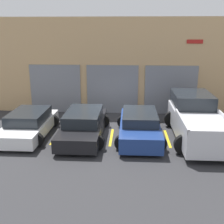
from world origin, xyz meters
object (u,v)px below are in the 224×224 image
object	(u,v)px
pickup_truck	(196,119)
sedan_white	(29,124)
van_right	(140,126)
sedan_side	(84,125)

from	to	relation	value
pickup_truck	sedan_white	xyz separation A→B (m)	(-7.91, -0.27, -0.32)
sedan_white	pickup_truck	bearing A→B (deg)	1.92
pickup_truck	sedan_white	bearing A→B (deg)	-178.08
pickup_truck	van_right	size ratio (longest dim) A/B	1.21
sedan_side	pickup_truck	bearing A→B (deg)	2.85
sedan_side	sedan_white	bearing A→B (deg)	-179.93
pickup_truck	van_right	bearing A→B (deg)	-174.16
van_right	sedan_white	bearing A→B (deg)	179.95
pickup_truck	sedan_side	xyz separation A→B (m)	(-5.27, -0.26, -0.29)
van_right	sedan_side	bearing A→B (deg)	179.84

